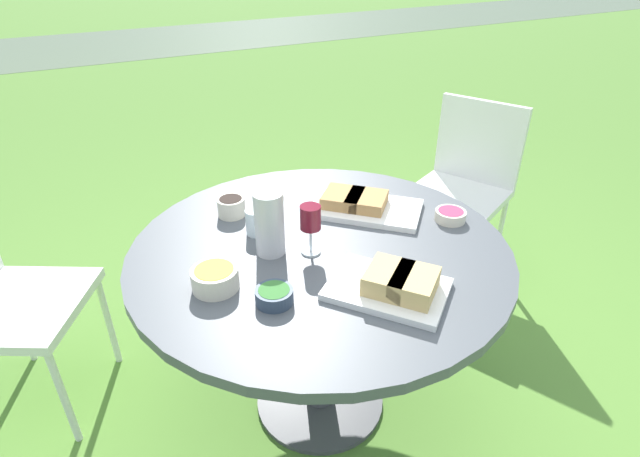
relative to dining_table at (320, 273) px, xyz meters
name	(u,v)px	position (x,y,z in m)	size (l,w,h in m)	color
ground_plane	(320,400)	(0.00, 0.00, -0.61)	(40.00, 40.00, 0.00)	#5B8C38
river_strip	(72,48)	(0.00, 8.30, -0.61)	(40.00, 3.06, 0.01)	#6B7F5B
dining_table	(320,273)	(0.00, 0.00, 0.00)	(1.21, 1.21, 0.72)	#4C4C51
chair_near_left	(466,177)	(1.12, 0.47, -0.09)	(0.56, 0.57, 0.89)	white
water_pitcher	(269,223)	(-0.15, 0.04, 0.21)	(0.10, 0.09, 0.20)	silver
wine_glass	(310,220)	(-0.05, -0.03, 0.23)	(0.06, 0.06, 0.16)	silver
platter_bread_main	(360,204)	(0.24, 0.13, 0.13)	(0.43, 0.43, 0.06)	white
platter_charcuterie	(395,285)	(0.05, -0.32, 0.14)	(0.37, 0.39, 0.08)	white
bowl_fries	(215,277)	(-0.37, -0.05, 0.14)	(0.13, 0.13, 0.06)	beige
bowl_salad	(274,295)	(-0.25, -0.19, 0.13)	(0.10, 0.10, 0.04)	#334256
bowl_olives	(231,206)	(-0.17, 0.32, 0.15)	(0.10, 0.10, 0.07)	beige
bowl_dip_red	(450,215)	(0.47, -0.08, 0.13)	(0.11, 0.11, 0.04)	beige
cup_water_near	(256,222)	(-0.15, 0.17, 0.15)	(0.07, 0.07, 0.09)	silver
handbag	(292,224)	(0.44, 1.11, -0.49)	(0.30, 0.14, 0.37)	maroon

